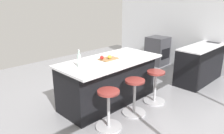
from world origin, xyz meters
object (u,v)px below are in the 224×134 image
(apple_yellow, at_px, (110,57))
(stool_near_camera, at_px, (109,111))
(cutting_board, at_px, (108,59))
(kitchen_island, at_px, (109,81))
(stool_by_window, at_px, (155,88))
(oven_range, at_px, (157,51))
(stool_middle, at_px, (134,98))
(apple_red, at_px, (102,57))
(water_bottle, at_px, (79,60))

(apple_yellow, bearing_deg, stool_near_camera, 44.67)
(stool_near_camera, height_order, cutting_board, cutting_board)
(kitchen_island, bearing_deg, stool_near_camera, 45.91)
(kitchen_island, xyz_separation_m, stool_by_window, (-0.66, 0.68, -0.15))
(kitchen_island, bearing_deg, oven_range, -164.79)
(stool_middle, bearing_deg, apple_yellow, -89.01)
(stool_by_window, relative_size, cutting_board, 1.86)
(oven_range, height_order, apple_red, apple_red)
(apple_yellow, bearing_deg, cutting_board, -101.54)
(stool_by_window, xyz_separation_m, stool_near_camera, (1.32, 0.00, 0.00))
(stool_by_window, distance_m, water_bottle, 1.68)
(kitchen_island, height_order, stool_middle, kitchen_island)
(stool_middle, relative_size, apple_red, 8.91)
(kitchen_island, distance_m, stool_by_window, 0.96)
(stool_middle, relative_size, water_bottle, 2.15)
(oven_range, height_order, apple_yellow, apple_yellow)
(kitchen_island, relative_size, apple_yellow, 27.14)
(stool_near_camera, height_order, apple_yellow, apple_yellow)
(apple_yellow, xyz_separation_m, apple_red, (0.13, -0.08, -0.00))
(kitchen_island, xyz_separation_m, cutting_board, (0.00, 0.00, 0.46))
(apple_red, bearing_deg, stool_near_camera, 54.22)
(stool_middle, relative_size, apple_yellow, 8.74)
(stool_middle, bearing_deg, cutting_board, -89.75)
(cutting_board, height_order, water_bottle, water_bottle)
(stool_middle, bearing_deg, water_bottle, -44.95)
(kitchen_island, height_order, cutting_board, cutting_board)
(oven_range, height_order, stool_by_window, oven_range)
(stool_middle, height_order, water_bottle, water_bottle)
(stool_by_window, distance_m, stool_middle, 0.66)
(water_bottle, bearing_deg, apple_yellow, 175.55)
(oven_range, distance_m, stool_middle, 3.28)
(oven_range, xyz_separation_m, stool_middle, (2.93, 1.47, -0.13))
(oven_range, distance_m, kitchen_island, 3.03)
(oven_range, distance_m, cutting_board, 3.07)
(apple_yellow, bearing_deg, water_bottle, -4.45)
(oven_range, relative_size, water_bottle, 2.83)
(kitchen_island, relative_size, cutting_board, 5.79)
(stool_middle, bearing_deg, kitchen_island, -90.00)
(apple_yellow, distance_m, water_bottle, 0.69)
(stool_by_window, bearing_deg, cutting_board, -45.77)
(stool_near_camera, bearing_deg, water_bottle, -87.03)
(water_bottle, bearing_deg, apple_red, -177.45)
(kitchen_island, bearing_deg, water_bottle, -1.11)
(apple_yellow, bearing_deg, apple_red, -30.89)
(oven_range, xyz_separation_m, stool_by_window, (2.27, 1.47, -0.13))
(apple_yellow, height_order, apple_red, apple_yellow)
(kitchen_island, height_order, apple_yellow, apple_yellow)
(kitchen_island, relative_size, stool_middle, 3.11)
(stool_near_camera, xyz_separation_m, water_bottle, (0.04, -0.69, 0.72))
(oven_range, relative_size, kitchen_island, 0.42)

